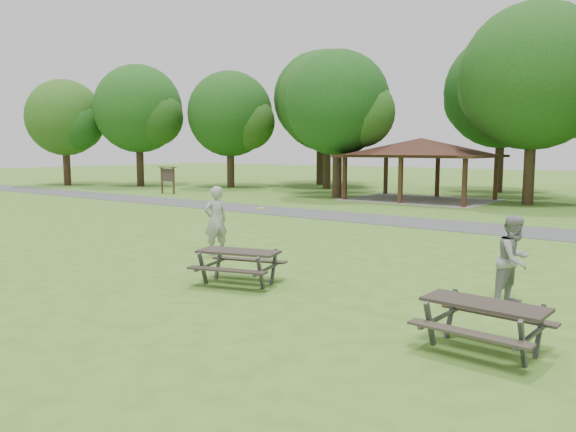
# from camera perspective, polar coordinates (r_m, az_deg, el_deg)

# --- Properties ---
(ground) EXTENTS (160.00, 160.00, 0.00)m
(ground) POSITION_cam_1_polar(r_m,az_deg,el_deg) (13.28, -14.07, -6.92)
(ground) COLOR #437220
(ground) RESTS_ON ground
(asphalt_path) EXTENTS (120.00, 3.20, 0.02)m
(asphalt_path) POSITION_cam_1_polar(r_m,az_deg,el_deg) (24.46, 12.31, -0.60)
(asphalt_path) COLOR #464749
(asphalt_path) RESTS_ON ground
(pavilion) EXTENTS (8.60, 7.01, 3.76)m
(pavilion) POSITION_cam_1_polar(r_m,az_deg,el_deg) (35.02, 13.35, 6.59)
(pavilion) COLOR #311B12
(pavilion) RESTS_ON ground
(notice_board) EXTENTS (1.60, 0.30, 1.88)m
(notice_board) POSITION_cam_1_polar(r_m,az_deg,el_deg) (39.84, -12.14, 4.11)
(notice_board) COLOR #3C2216
(notice_board) RESTS_ON ground
(tree_row_a) EXTENTS (7.56, 7.20, 9.97)m
(tree_row_a) POSITION_cam_1_polar(r_m,az_deg,el_deg) (48.56, -14.86, 10.22)
(tree_row_a) COLOR black
(tree_row_a) RESTS_ON ground
(tree_row_b) EXTENTS (7.14, 6.80, 9.28)m
(tree_row_b) POSITION_cam_1_polar(r_m,az_deg,el_deg) (45.78, -5.81, 10.02)
(tree_row_b) COLOR #332016
(tree_row_b) RESTS_ON ground
(tree_row_c) EXTENTS (8.19, 7.80, 10.67)m
(tree_row_c) POSITION_cam_1_polar(r_m,az_deg,el_deg) (44.30, 4.15, 11.27)
(tree_row_c) COLOR black
(tree_row_c) RESTS_ON ground
(tree_row_d) EXTENTS (6.93, 6.60, 9.27)m
(tree_row_d) POSITION_cam_1_polar(r_m,az_deg,el_deg) (36.11, 5.21, 11.05)
(tree_row_d) COLOR #302215
(tree_row_d) RESTS_ON ground
(tree_row_e) EXTENTS (8.40, 8.00, 11.02)m
(tree_row_e) POSITION_cam_1_polar(r_m,az_deg,el_deg) (34.24, 23.86, 12.43)
(tree_row_e) COLOR #302115
(tree_row_e) RESTS_ON ground
(tree_deep_a) EXTENTS (8.40, 8.00, 11.38)m
(tree_deep_a) POSITION_cam_1_polar(r_m,az_deg,el_deg) (48.91, 3.42, 11.56)
(tree_deep_a) COLOR black
(tree_deep_a) RESTS_ON ground
(tree_deep_b) EXTENTS (8.40, 8.00, 11.13)m
(tree_deep_b) POSITION_cam_1_polar(r_m,az_deg,el_deg) (42.97, 21.07, 11.45)
(tree_deep_b) COLOR #321F16
(tree_deep_b) RESTS_ON ground
(tree_flank_left) EXTENTS (6.72, 6.40, 8.93)m
(tree_flank_left) POSITION_cam_1_polar(r_m,az_deg,el_deg) (51.73, -21.67, 9.05)
(tree_flank_left) COLOR #321F16
(tree_flank_left) RESTS_ON ground
(picnic_table_middle) EXTENTS (2.22, 1.97, 0.81)m
(picnic_table_middle) POSITION_cam_1_polar(r_m,az_deg,el_deg) (13.02, -5.05, -4.33)
(picnic_table_middle) COLOR #2B251F
(picnic_table_middle) RESTS_ON ground
(picnic_table_far) EXTENTS (1.92, 1.58, 0.80)m
(picnic_table_far) POSITION_cam_1_polar(r_m,az_deg,el_deg) (9.25, 19.31, -9.41)
(picnic_table_far) COLOR #2A231E
(picnic_table_far) RESTS_ON ground
(frisbee_in_flight) EXTENTS (0.26, 0.26, 0.02)m
(frisbee_in_flight) POSITION_cam_1_polar(r_m,az_deg,el_deg) (15.33, -2.75, 0.79)
(frisbee_in_flight) COLOR yellow
(frisbee_in_flight) RESTS_ON ground
(frisbee_thrower) EXTENTS (0.70, 0.86, 2.03)m
(frisbee_thrower) POSITION_cam_1_polar(r_m,az_deg,el_deg) (16.59, -7.36, -0.48)
(frisbee_thrower) COLOR #9C9C9F
(frisbee_thrower) RESTS_ON ground
(frisbee_catcher) EXTENTS (0.90, 1.03, 1.80)m
(frisbee_catcher) POSITION_cam_1_polar(r_m,az_deg,el_deg) (12.15, 22.00, -4.16)
(frisbee_catcher) COLOR gray
(frisbee_catcher) RESTS_ON ground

